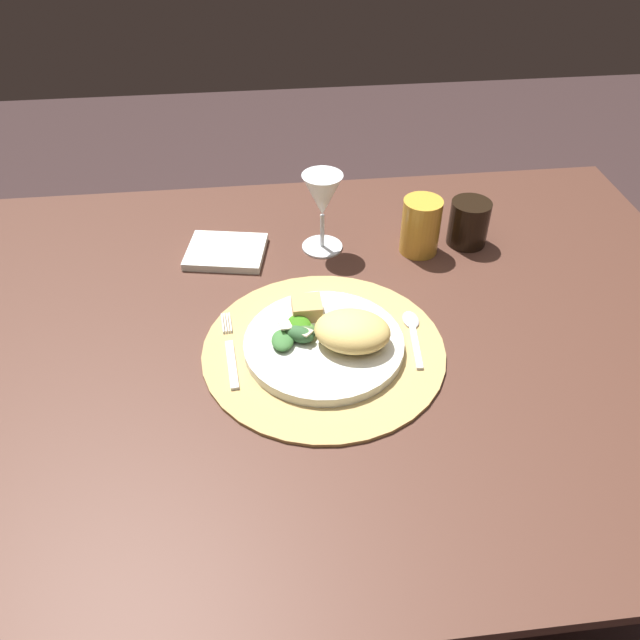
% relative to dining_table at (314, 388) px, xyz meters
% --- Properties ---
extents(ground_plane, '(6.00, 6.00, 0.00)m').
position_rel_dining_table_xyz_m(ground_plane, '(0.00, 0.00, -0.60)').
color(ground_plane, '#332423').
extents(dining_table, '(1.39, 0.98, 0.73)m').
position_rel_dining_table_xyz_m(dining_table, '(0.00, 0.00, 0.00)').
color(dining_table, '#4B2C21').
rests_on(dining_table, ground).
extents(placemat, '(0.37, 0.37, 0.01)m').
position_rel_dining_table_xyz_m(placemat, '(0.01, -0.05, 0.14)').
color(placemat, tan).
rests_on(placemat, dining_table).
extents(dinner_plate, '(0.24, 0.24, 0.02)m').
position_rel_dining_table_xyz_m(dinner_plate, '(0.01, -0.05, 0.15)').
color(dinner_plate, silver).
rests_on(dinner_plate, placemat).
extents(pasta_serving, '(0.13, 0.12, 0.05)m').
position_rel_dining_table_xyz_m(pasta_serving, '(0.05, -0.06, 0.18)').
color(pasta_serving, '#E1BD66').
rests_on(pasta_serving, dinner_plate).
extents(salad_greens, '(0.07, 0.08, 0.02)m').
position_rel_dining_table_xyz_m(salad_greens, '(-0.03, -0.03, 0.16)').
color(salad_greens, '#397033').
rests_on(salad_greens, dinner_plate).
extents(bread_piece, '(0.05, 0.05, 0.03)m').
position_rel_dining_table_xyz_m(bread_piece, '(-0.01, 0.02, 0.17)').
color(bread_piece, tan).
rests_on(bread_piece, dinner_plate).
extents(fork, '(0.03, 0.17, 0.00)m').
position_rel_dining_table_xyz_m(fork, '(-0.13, -0.05, 0.14)').
color(fork, silver).
rests_on(fork, placemat).
extents(spoon, '(0.03, 0.13, 0.01)m').
position_rel_dining_table_xyz_m(spoon, '(0.15, -0.02, 0.14)').
color(spoon, silver).
rests_on(spoon, placemat).
extents(napkin, '(0.16, 0.14, 0.01)m').
position_rel_dining_table_xyz_m(napkin, '(-0.14, 0.23, 0.14)').
color(napkin, white).
rests_on(napkin, dining_table).
extents(wine_glass, '(0.08, 0.08, 0.15)m').
position_rel_dining_table_xyz_m(wine_glass, '(0.04, 0.23, 0.24)').
color(wine_glass, silver).
rests_on(wine_glass, dining_table).
extents(amber_tumbler, '(0.07, 0.07, 0.10)m').
position_rel_dining_table_xyz_m(amber_tumbler, '(0.22, 0.20, 0.18)').
color(amber_tumbler, gold).
rests_on(amber_tumbler, dining_table).
extents(dark_tumbler, '(0.07, 0.07, 0.09)m').
position_rel_dining_table_xyz_m(dark_tumbler, '(0.31, 0.22, 0.17)').
color(dark_tumbler, black).
rests_on(dark_tumbler, dining_table).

